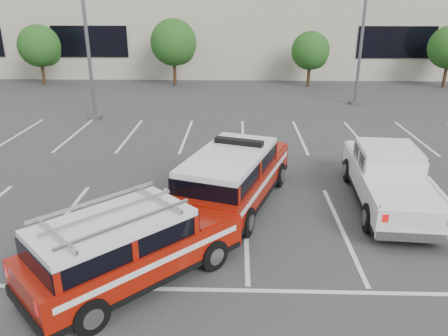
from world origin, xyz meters
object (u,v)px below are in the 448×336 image
at_px(fire_chief_suv, 234,180).
at_px(convention_building, 243,16).
at_px(light_pole_left, 85,18).
at_px(white_pickup, 388,183).
at_px(tree_mid_left, 175,44).
at_px(tree_mid_right, 311,52).
at_px(tree_left, 41,47).
at_px(ladder_suv, 130,251).
at_px(light_pole_mid, 364,16).

bearing_deg(fire_chief_suv, convention_building, 107.59).
distance_m(light_pole_left, white_pickup, 16.75).
relative_size(tree_mid_left, tree_mid_right, 1.21).
height_order(tree_left, tree_mid_right, tree_left).
bearing_deg(fire_chief_suv, tree_mid_left, 121.11).
distance_m(convention_building, ladder_suv, 34.76).
distance_m(convention_building, white_pickup, 30.69).
height_order(tree_left, ladder_suv, tree_left).
relative_size(convention_building, white_pickup, 10.27).
distance_m(tree_mid_left, tree_mid_right, 10.01).
height_order(tree_mid_right, fire_chief_suv, tree_mid_right).
distance_m(fire_chief_suv, ladder_suv, 4.68).
xyz_separation_m(tree_mid_right, light_pole_mid, (1.91, -6.05, 2.68)).
bearing_deg(tree_left, tree_mid_right, -0.00).
distance_m(light_pole_mid, white_pickup, 15.16).
distance_m(tree_mid_left, light_pole_left, 10.73).
bearing_deg(tree_mid_right, light_pole_left, -142.50).
bearing_deg(tree_mid_left, ladder_suv, -84.76).
bearing_deg(tree_mid_left, light_pole_left, -107.10).
bearing_deg(fire_chief_suv, tree_mid_right, 93.72).
bearing_deg(light_pole_left, ladder_suv, -69.82).
relative_size(tree_mid_right, fire_chief_suv, 0.65).
height_order(light_pole_mid, fire_chief_suv, light_pole_mid).
relative_size(convention_building, light_pole_left, 5.86).
height_order(tree_mid_left, light_pole_mid, light_pole_mid).
distance_m(tree_left, tree_mid_left, 10.00).
relative_size(light_pole_mid, white_pickup, 1.75).
relative_size(tree_left, tree_mid_left, 0.91).
distance_m(tree_mid_right, ladder_suv, 25.85).
height_order(tree_mid_right, ladder_suv, tree_mid_right).
relative_size(tree_left, light_pole_mid, 0.43).
bearing_deg(ladder_suv, tree_left, 161.76).
relative_size(light_pole_mid, ladder_suv, 2.11).
bearing_deg(tree_mid_right, ladder_suv, -107.47).
bearing_deg(white_pickup, ladder_suv, -144.39).
bearing_deg(tree_mid_left, tree_mid_right, -0.00).
bearing_deg(tree_mid_left, fire_chief_suv, -77.54).
distance_m(light_pole_left, fire_chief_suv, 13.67).
xyz_separation_m(light_pole_left, white_pickup, (12.46, -10.26, -4.49)).
bearing_deg(convention_building, tree_mid_left, -117.40).
height_order(light_pole_left, light_pole_mid, same).
bearing_deg(convention_building, light_pole_mid, -66.74).
xyz_separation_m(convention_building, tree_mid_left, (-5.09, -9.82, -1.68)).
distance_m(light_pole_mid, fire_chief_suv, 16.82).
height_order(tree_mid_right, light_pole_mid, light_pole_mid).
xyz_separation_m(tree_mid_right, light_pole_left, (-13.09, -10.05, 2.68)).
distance_m(convention_building, fire_chief_suv, 30.59).
xyz_separation_m(tree_mid_left, light_pole_left, (-3.09, -10.05, 2.14)).
height_order(convention_building, light_pole_mid, convention_building).
relative_size(tree_mid_right, white_pickup, 0.68).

